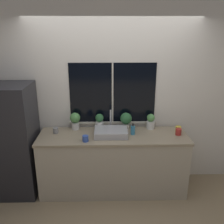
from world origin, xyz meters
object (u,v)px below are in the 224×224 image
at_px(mug_blue, 85,139).
at_px(mug_yellow, 178,129).
at_px(potted_plant_far_left, 75,120).
at_px(potted_plant_center_right, 126,119).
at_px(mug_grey, 56,130).
at_px(potted_plant_center_left, 100,122).
at_px(soap_bottle, 133,130).
at_px(potted_plant_far_right, 151,121).
at_px(refrigerator, 10,141).
at_px(sink, 111,132).
at_px(mug_red, 178,132).

relative_size(mug_blue, mug_yellow, 1.00).
height_order(potted_plant_far_left, potted_plant_center_right, potted_plant_far_left).
height_order(potted_plant_far_left, mug_grey, potted_plant_far_left).
xyz_separation_m(potted_plant_center_left, mug_blue, (-0.18, -0.43, -0.08)).
bearing_deg(soap_bottle, potted_plant_center_left, 156.36).
relative_size(potted_plant_center_left, potted_plant_far_right, 1.03).
relative_size(potted_plant_far_left, potted_plant_center_left, 1.08).
distance_m(potted_plant_center_left, mug_yellow, 1.17).
height_order(soap_bottle, mug_blue, soap_bottle).
bearing_deg(soap_bottle, mug_yellow, 6.69).
distance_m(refrigerator, sink, 1.45).
distance_m(mug_grey, mug_blue, 0.54).
height_order(refrigerator, mug_yellow, refrigerator).
bearing_deg(potted_plant_center_right, soap_bottle, -68.45).
bearing_deg(mug_yellow, soap_bottle, -173.31).
bearing_deg(mug_yellow, potted_plant_far_left, 175.08).
xyz_separation_m(sink, soap_bottle, (0.31, 0.02, 0.02)).
bearing_deg(potted_plant_far_left, sink, -23.46).
bearing_deg(mug_blue, refrigerator, 169.73).
relative_size(potted_plant_far_left, potted_plant_far_right, 1.12).
relative_size(refrigerator, potted_plant_center_left, 6.79).
xyz_separation_m(potted_plant_center_left, mug_grey, (-0.64, -0.14, -0.08)).
height_order(mug_blue, mug_yellow, same).
xyz_separation_m(sink, potted_plant_far_right, (0.60, 0.23, 0.07)).
bearing_deg(potted_plant_far_left, soap_bottle, -14.01).
height_order(mug_grey, mug_red, mug_red).
distance_m(mug_grey, mug_red, 1.77).
bearing_deg(mug_blue, soap_bottle, 18.42).
relative_size(refrigerator, mug_grey, 20.26).
bearing_deg(mug_red, soap_bottle, 177.26).
bearing_deg(potted_plant_center_right, mug_blue, -143.30).
relative_size(potted_plant_far_right, soap_bottle, 1.42).
distance_m(potted_plant_far_right, mug_red, 0.44).
height_order(soap_bottle, mug_red, soap_bottle).
relative_size(potted_plant_far_right, mug_red, 2.45).
bearing_deg(refrigerator, sink, 0.07).
xyz_separation_m(potted_plant_center_left, mug_yellow, (1.16, -0.13, -0.08)).
height_order(potted_plant_far_right, mug_yellow, potted_plant_far_right).
distance_m(potted_plant_far_left, mug_grey, 0.32).
relative_size(refrigerator, potted_plant_center_right, 6.46).
relative_size(sink, potted_plant_far_right, 2.00).
xyz_separation_m(potted_plant_far_left, mug_yellow, (1.52, -0.13, -0.11)).
xyz_separation_m(potted_plant_far_left, potted_plant_far_right, (1.13, 0.00, -0.03)).
xyz_separation_m(refrigerator, mug_grey, (0.64, 0.09, 0.12)).
relative_size(potted_plant_far_right, mug_grey, 2.89).
relative_size(potted_plant_center_left, soap_bottle, 1.47).
bearing_deg(mug_grey, potted_plant_center_left, 12.15).
height_order(potted_plant_center_right, mug_grey, potted_plant_center_right).
relative_size(potted_plant_far_right, mug_blue, 2.76).
height_order(potted_plant_far_right, mug_red, potted_plant_far_right).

